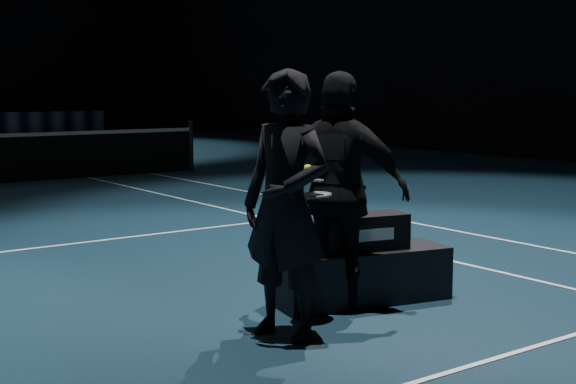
% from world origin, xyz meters
% --- Properties ---
extents(net_post_right, '(0.10, 0.10, 1.10)m').
position_xyz_m(net_post_right, '(6.40, 0.00, 0.55)').
color(net_post_right, black).
rests_on(net_post_right, floor).
extents(player_bench, '(1.56, 0.79, 0.45)m').
position_xyz_m(player_bench, '(2.30, -10.27, 0.22)').
color(player_bench, black).
rests_on(player_bench, floor).
extents(racket_bag, '(0.80, 0.47, 0.30)m').
position_xyz_m(racket_bag, '(2.30, -10.27, 0.60)').
color(racket_bag, black).
rests_on(racket_bag, player_bench).
extents(bag_signature, '(0.34, 0.08, 0.10)m').
position_xyz_m(bag_signature, '(2.30, -10.43, 0.60)').
color(bag_signature, white).
rests_on(bag_signature, racket_bag).
extents(player_a, '(0.66, 0.81, 1.93)m').
position_xyz_m(player_a, '(1.24, -10.65, 0.96)').
color(player_a, black).
rests_on(player_a, floor).
extents(player_b, '(1.02, 1.20, 1.93)m').
position_xyz_m(player_b, '(2.02, -10.32, 0.96)').
color(player_b, black).
rests_on(player_b, floor).
extents(racket_lower, '(0.71, 0.47, 0.03)m').
position_xyz_m(racket_lower, '(1.65, -10.48, 0.98)').
color(racket_lower, black).
rests_on(racket_lower, player_a).
extents(racket_upper, '(0.70, 0.51, 0.10)m').
position_xyz_m(racket_upper, '(1.59, -10.46, 1.10)').
color(racket_upper, black).
rests_on(racket_upper, player_b).
extents(tennis_balls, '(0.12, 0.10, 0.12)m').
position_xyz_m(tennis_balls, '(1.47, -10.55, 1.21)').
color(tennis_balls, '#BAE12F').
rests_on(tennis_balls, racket_upper).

